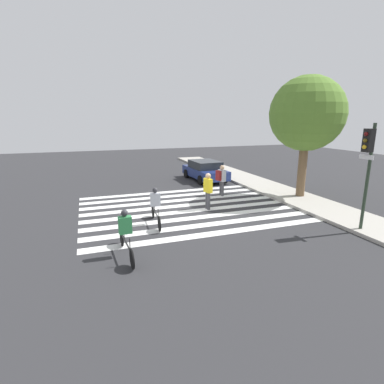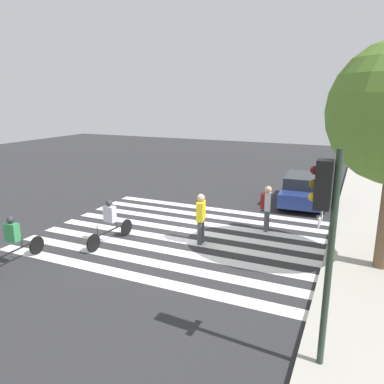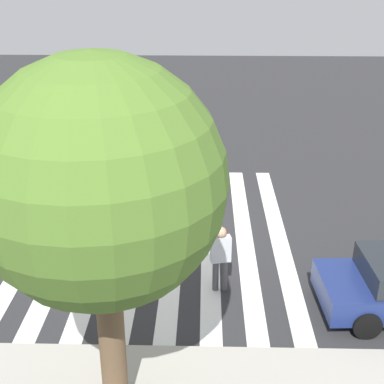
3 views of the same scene
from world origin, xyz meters
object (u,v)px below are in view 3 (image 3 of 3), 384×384
object	(u,v)px
pedestrian_adult_tall_backpack	(138,220)
cyclist_mid_street	(42,165)
street_tree	(100,184)
pedestrian_adult_yellow_jacket	(221,253)
cyclist_far_lane	(109,183)

from	to	relation	value
pedestrian_adult_tall_backpack	cyclist_mid_street	world-z (taller)	pedestrian_adult_tall_backpack
street_tree	pedestrian_adult_tall_backpack	xyz separation A→B (m)	(0.24, -5.64, -3.52)
pedestrian_adult_yellow_jacket	cyclist_mid_street	world-z (taller)	pedestrian_adult_yellow_jacket
cyclist_mid_street	cyclist_far_lane	bearing A→B (deg)	146.41
street_tree	cyclist_mid_street	bearing A→B (deg)	-67.52
cyclist_far_lane	cyclist_mid_street	world-z (taller)	cyclist_far_lane
pedestrian_adult_yellow_jacket	cyclist_mid_street	bearing A→B (deg)	-57.37
cyclist_far_lane	cyclist_mid_street	distance (m)	3.09
street_tree	pedestrian_adult_tall_backpack	size ratio (longest dim) A/B	3.65
pedestrian_adult_yellow_jacket	cyclist_far_lane	bearing A→B (deg)	-65.12
cyclist_far_lane	pedestrian_adult_yellow_jacket	bearing A→B (deg)	131.10
cyclist_far_lane	cyclist_mid_street	size ratio (longest dim) A/B	0.98
pedestrian_adult_yellow_jacket	cyclist_mid_street	size ratio (longest dim) A/B	0.74
pedestrian_adult_tall_backpack	street_tree	bearing A→B (deg)	-97.46
street_tree	pedestrian_adult_tall_backpack	world-z (taller)	street_tree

